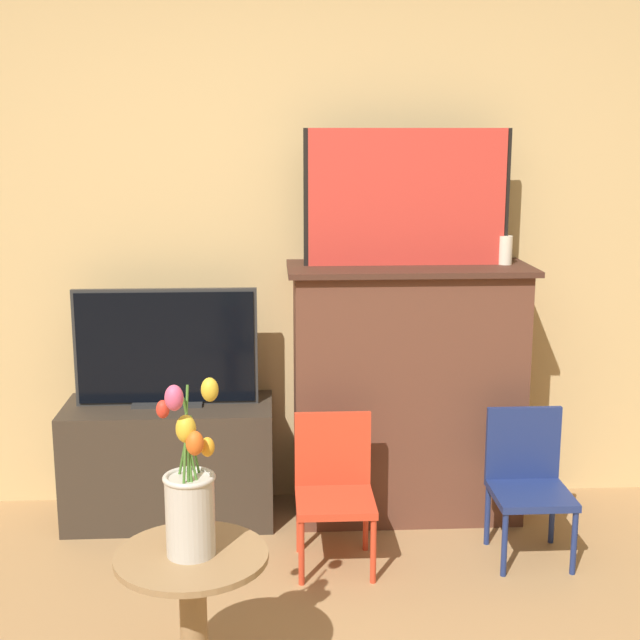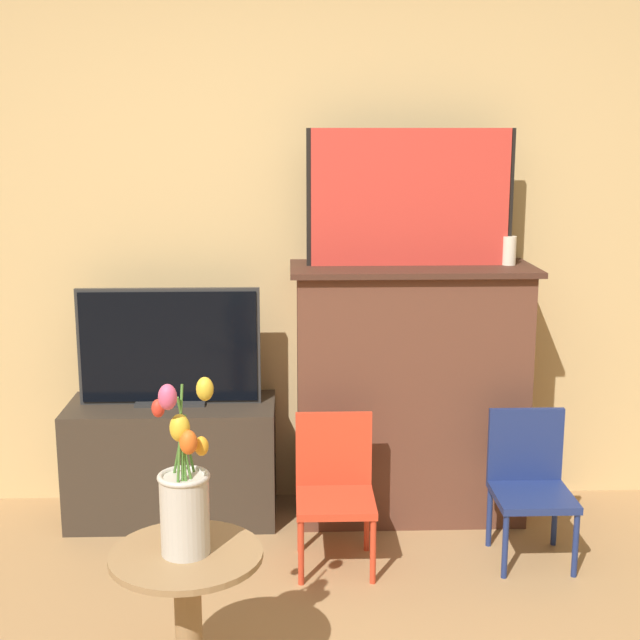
# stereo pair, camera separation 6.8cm
# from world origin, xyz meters

# --- Properties ---
(wall_back) EXTENTS (8.00, 0.06, 2.70)m
(wall_back) POSITION_xyz_m (0.00, 2.13, 1.35)
(wall_back) COLOR tan
(wall_back) RESTS_ON ground
(fireplace_mantel) EXTENTS (1.08, 0.47, 1.17)m
(fireplace_mantel) POSITION_xyz_m (0.47, 1.89, 0.60)
(fireplace_mantel) COLOR brown
(fireplace_mantel) RESTS_ON ground
(painting) EXTENTS (0.91, 0.03, 0.60)m
(painting) POSITION_xyz_m (0.46, 1.89, 1.47)
(painting) COLOR black
(painting) RESTS_ON fireplace_mantel
(mantel_candle) EXTENTS (0.06, 0.06, 0.13)m
(mantel_candle) POSITION_xyz_m (0.90, 1.89, 1.23)
(mantel_candle) COLOR silver
(mantel_candle) RESTS_ON fireplace_mantel
(tv_stand) EXTENTS (0.94, 0.42, 0.55)m
(tv_stand) POSITION_xyz_m (-0.62, 1.87, 0.27)
(tv_stand) COLOR #382D23
(tv_stand) RESTS_ON ground
(tv_monitor) EXTENTS (0.82, 0.12, 0.53)m
(tv_monitor) POSITION_xyz_m (-0.62, 1.87, 0.80)
(tv_monitor) COLOR #2D2D2D
(tv_monitor) RESTS_ON tv_stand
(chair_red) EXTENTS (0.32, 0.32, 0.62)m
(chair_red) POSITION_xyz_m (0.10, 1.41, 0.34)
(chair_red) COLOR red
(chair_red) RESTS_ON ground
(chair_blue) EXTENTS (0.32, 0.32, 0.62)m
(chair_blue) POSITION_xyz_m (0.92, 1.43, 0.34)
(chair_blue) COLOR navy
(chair_blue) RESTS_ON ground
(side_table) EXTENTS (0.46, 0.46, 0.52)m
(side_table) POSITION_xyz_m (-0.39, 0.46, 0.34)
(side_table) COLOR #99754C
(side_table) RESTS_ON ground
(vase_tulips) EXTENTS (0.19, 0.24, 0.55)m
(vase_tulips) POSITION_xyz_m (-0.39, 0.46, 0.70)
(vase_tulips) COLOR beige
(vase_tulips) RESTS_ON side_table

